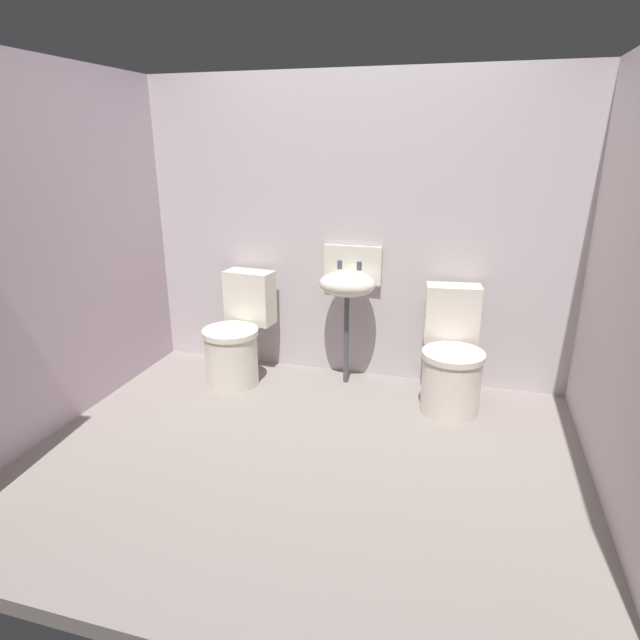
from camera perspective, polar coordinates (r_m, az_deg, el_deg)
The scene contains 6 objects.
ground_plane at distance 3.20m, azimuth -1.44°, elevation -14.27°, with size 3.49×2.68×0.08m, color gray.
wall_back at distance 3.89m, azimuth 3.71°, elevation 9.41°, with size 3.49×0.10×2.15m, color #C0B5B8.
wall_left at distance 3.64m, azimuth -25.98°, elevation 6.93°, with size 0.10×2.48×2.15m, color #C6AEBF.
toilet_left at distance 3.96m, azimuth -8.85°, elevation -1.95°, with size 0.44×0.63×0.78m.
toilet_right at distance 3.63m, azimuth 13.88°, elevation -4.26°, with size 0.45×0.63×0.78m.
sink at distance 3.75m, azimuth 3.03°, elevation 4.05°, with size 0.42×0.35×0.99m.
Camera 1 is at (0.81, -2.56, 1.70)m, focal length 29.90 mm.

